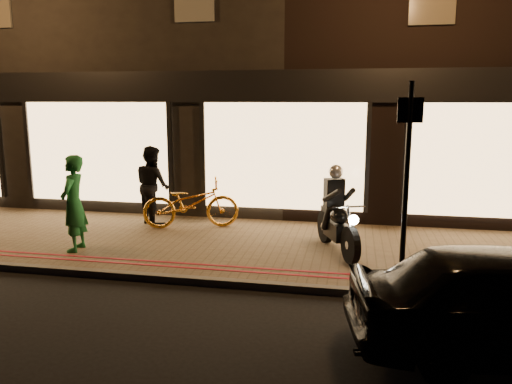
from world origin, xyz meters
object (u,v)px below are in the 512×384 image
Objects in this scene: sign_post at (407,176)px; person_green at (74,203)px; bicycle_gold at (191,203)px; motorcycle at (337,219)px.

sign_post reaches higher than person_green.
sign_post is 1.46× the size of bicycle_gold.
motorcycle is 1.04× the size of person_green.
person_green reaches higher than bicycle_gold.
sign_post is 5.83m from person_green.
motorcycle is at bearing 92.76° from person_green.
sign_post is at bearing -80.10° from motorcycle.
motorcycle is 0.90× the size of bicycle_gold.
sign_post is 1.70× the size of person_green.
person_green reaches higher than motorcycle.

